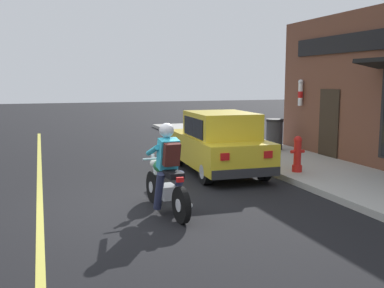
% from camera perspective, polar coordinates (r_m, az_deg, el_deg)
% --- Properties ---
extents(ground_plane, '(80.00, 80.00, 0.00)m').
position_cam_1_polar(ground_plane, '(8.51, -6.43, -8.05)').
color(ground_plane, black).
extents(sidewalk_curb, '(2.60, 22.00, 0.14)m').
position_cam_1_polar(sidewalk_curb, '(13.06, 12.33, -2.16)').
color(sidewalk_curb, '#ADAAA3').
rests_on(sidewalk_curb, ground).
extents(lane_stripe, '(0.12, 19.80, 0.01)m').
position_cam_1_polar(lane_stripe, '(11.24, -18.80, -4.42)').
color(lane_stripe, '#D1C64C').
rests_on(lane_stripe, ground).
extents(motorcycle_with_rider, '(0.60, 2.02, 1.62)m').
position_cam_1_polar(motorcycle_with_rider, '(8.03, -3.24, -4.02)').
color(motorcycle_with_rider, black).
rests_on(motorcycle_with_rider, ground).
extents(car_hatchback, '(1.77, 3.84, 1.57)m').
position_cam_1_polar(car_hatchback, '(11.43, 3.38, 0.08)').
color(car_hatchback, black).
rests_on(car_hatchback, ground).
extents(fire_hydrant, '(0.36, 0.24, 0.88)m').
position_cam_1_polar(fire_hydrant, '(11.22, 13.24, -1.27)').
color(fire_hydrant, red).
rests_on(fire_hydrant, sidewalk_curb).
extents(trash_bin, '(0.56, 0.56, 0.98)m').
position_cam_1_polar(trash_bin, '(14.72, 10.42, 1.27)').
color(trash_bin, '#2D2D33').
rests_on(trash_bin, sidewalk_curb).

